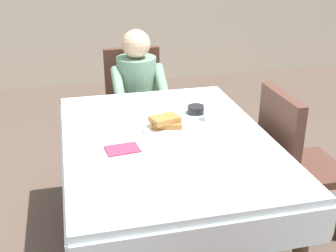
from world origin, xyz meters
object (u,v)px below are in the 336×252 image
(diner_person, at_px, (138,90))
(chair_right_side, at_px, (292,156))
(chair_diner, at_px, (135,100))
(bowl_butter, at_px, (196,109))
(breakfast_stack, at_px, (166,121))
(dining_table_main, at_px, (167,151))
(fork_left_of_plate, at_px, (135,134))
(spoon_near_edge, at_px, (174,157))
(plate_breakfast, at_px, (168,128))
(cup_coffee, at_px, (210,113))
(syrup_pitcher, at_px, (114,119))
(knife_right_of_plate, at_px, (201,127))

(diner_person, xyz_separation_m, chair_right_side, (0.76, -1.01, -0.14))
(chair_diner, relative_size, bowl_butter, 8.45)
(chair_right_side, distance_m, breakfast_stack, 0.80)
(dining_table_main, relative_size, chair_diner, 1.64)
(diner_person, bearing_deg, dining_table_main, 89.20)
(bowl_butter, distance_m, fork_left_of_plate, 0.47)
(spoon_near_edge, bearing_deg, chair_right_side, 26.26)
(plate_breakfast, relative_size, fork_left_of_plate, 1.56)
(diner_person, bearing_deg, chair_right_side, 126.72)
(chair_diner, distance_m, plate_breakfast, 1.10)
(plate_breakfast, bearing_deg, breakfast_stack, 124.08)
(dining_table_main, distance_m, chair_right_side, 0.78)
(breakfast_stack, bearing_deg, cup_coffee, 13.17)
(dining_table_main, xyz_separation_m, spoon_near_edge, (-0.02, -0.25, 0.09))
(dining_table_main, relative_size, cup_coffee, 13.49)
(dining_table_main, height_order, chair_right_side, chair_right_side)
(chair_diner, height_order, syrup_pitcher, chair_diner)
(chair_right_side, bearing_deg, chair_diner, -147.11)
(chair_diner, bearing_deg, plate_breakfast, 90.69)
(chair_diner, xyz_separation_m, cup_coffee, (0.29, -1.00, 0.25))
(diner_person, xyz_separation_m, syrup_pitcher, (-0.27, -0.79, 0.11))
(chair_diner, distance_m, fork_left_of_plate, 1.13)
(breakfast_stack, distance_m, bowl_butter, 0.30)
(cup_coffee, bearing_deg, dining_table_main, -150.57)
(chair_diner, bearing_deg, cup_coffee, 106.28)
(chair_right_side, xyz_separation_m, fork_left_of_plate, (-0.93, 0.07, 0.21))
(diner_person, relative_size, syrup_pitcher, 14.00)
(syrup_pitcher, relative_size, knife_right_of_plate, 0.40)
(chair_diner, relative_size, fork_left_of_plate, 5.17)
(diner_person, height_order, breakfast_stack, diner_person)
(chair_diner, bearing_deg, breakfast_stack, 90.26)
(breakfast_stack, distance_m, spoon_near_edge, 0.36)
(chair_right_side, height_order, syrup_pitcher, chair_right_side)
(syrup_pitcher, xyz_separation_m, knife_right_of_plate, (0.47, -0.15, -0.04))
(cup_coffee, xyz_separation_m, spoon_near_edge, (-0.33, -0.42, -0.04))
(diner_person, distance_m, spoon_near_edge, 1.26)
(breakfast_stack, bearing_deg, bowl_butter, 38.50)
(fork_left_of_plate, bearing_deg, chair_diner, -14.54)
(cup_coffee, relative_size, spoon_near_edge, 0.75)
(chair_right_side, xyz_separation_m, breakfast_stack, (-0.75, 0.11, 0.26))
(plate_breakfast, height_order, fork_left_of_plate, plate_breakfast)
(cup_coffee, relative_size, knife_right_of_plate, 0.56)
(diner_person, distance_m, breakfast_stack, 0.92)
(chair_diner, bearing_deg, knife_right_of_plate, 100.49)
(breakfast_stack, distance_m, cup_coffee, 0.29)
(chair_right_side, relative_size, bowl_butter, 8.45)
(dining_table_main, distance_m, spoon_near_edge, 0.26)
(chair_right_side, bearing_deg, breakfast_stack, -97.98)
(bowl_butter, distance_m, knife_right_of_plate, 0.22)
(cup_coffee, height_order, bowl_butter, cup_coffee)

